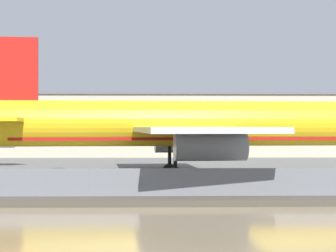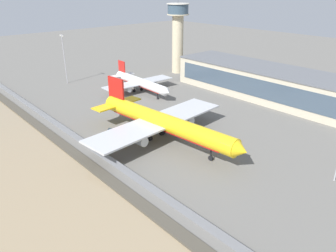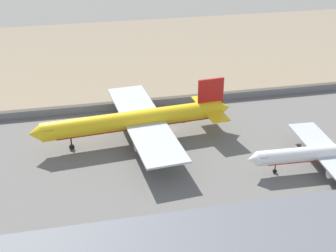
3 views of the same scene
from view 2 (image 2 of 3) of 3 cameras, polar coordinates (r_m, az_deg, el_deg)
ground_plane at (r=104.69m, az=-6.14°, el=-1.20°), size 500.00×500.00×0.00m
shoreline_seawall at (r=95.53m, az=-16.17°, el=-4.44°), size 320.00×3.00×0.50m
perimeter_fence at (r=96.79m, az=-13.86°, el=-3.15°), size 280.00×0.10×2.44m
cargo_jet_yellow at (r=97.06m, az=-1.10°, el=0.73°), size 56.02×48.56×15.61m
passenger_jet_white_red at (r=143.23m, az=-4.90°, el=7.56°), size 38.34×32.72×11.42m
baggage_tug at (r=104.33m, az=-10.08°, el=-1.05°), size 3.43×3.36×1.80m
ops_van at (r=148.88m, az=-8.43°, el=6.77°), size 5.11×5.21×2.48m
control_tower at (r=174.14m, az=1.72°, el=16.18°), size 11.50×11.50×37.14m
terminal_building at (r=143.00m, az=16.44°, el=7.40°), size 79.14×22.45×12.31m
apron_light_mast_apron_west at (r=161.94m, az=-17.62°, el=11.42°), size 3.20×0.40×22.58m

